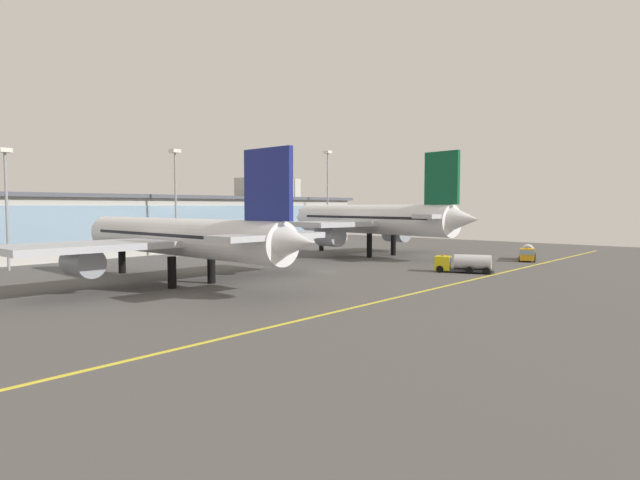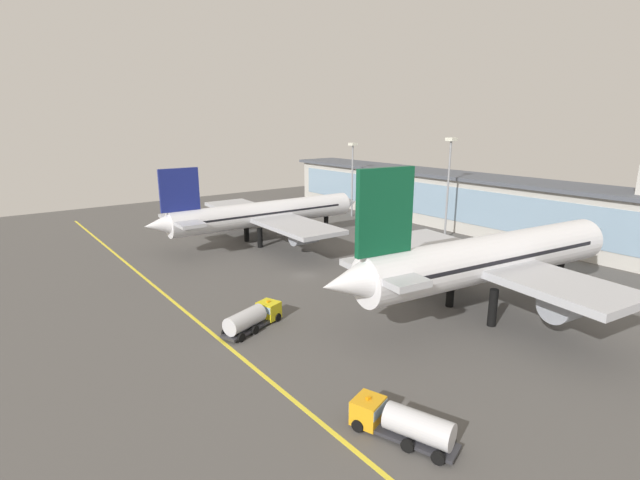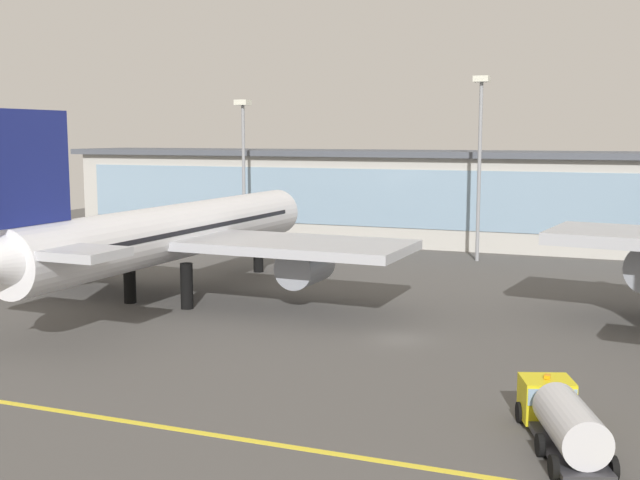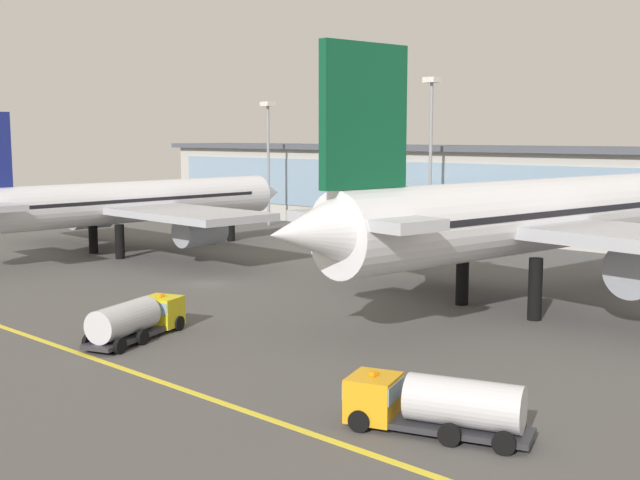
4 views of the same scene
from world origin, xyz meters
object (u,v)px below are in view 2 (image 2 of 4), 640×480
at_px(airliner_near_right, 490,259).
at_px(apron_light_mast_west, 449,173).
at_px(baggage_tug_near, 400,421).
at_px(apron_light_mast_centre, 352,167).
at_px(airliner_near_left, 265,214).
at_px(fuel_tanker_truck, 254,317).

height_order(airliner_near_right, apron_light_mast_west, apron_light_mast_west).
xyz_separation_m(baggage_tug_near, apron_light_mast_centre, (-71.90, 57.64, 11.79)).
bearing_deg(apron_light_mast_centre, airliner_near_left, -73.56).
height_order(airliner_near_left, apron_light_mast_centre, apron_light_mast_centre).
bearing_deg(fuel_tanker_truck, airliner_near_left, 37.72).
xyz_separation_m(airliner_near_right, apron_light_mast_centre, (-60.72, 28.60, 5.74)).
bearing_deg(airliner_near_right, apron_light_mast_centre, 72.59).
bearing_deg(apron_light_mast_west, airliner_near_left, -123.38).
bearing_deg(baggage_tug_near, apron_light_mast_centre, -57.64).
relative_size(apron_light_mast_west, apron_light_mast_centre, 1.11).
distance_m(baggage_tug_near, apron_light_mast_west, 71.30).
height_order(baggage_tug_near, apron_light_mast_centre, apron_light_mast_centre).
bearing_deg(airliner_near_right, fuel_tanker_truck, 160.28).
height_order(baggage_tug_near, apron_light_mast_west, apron_light_mast_west).
bearing_deg(fuel_tanker_truck, baggage_tug_near, -111.45).
height_order(airliner_near_left, fuel_tanker_truck, airliner_near_left).
distance_m(fuel_tanker_truck, baggage_tug_near, 25.85).
distance_m(airliner_near_right, baggage_tug_near, 31.70).
bearing_deg(baggage_tug_near, airliner_near_left, -40.30).
relative_size(airliner_near_left, airliner_near_right, 0.97).
xyz_separation_m(airliner_near_right, apron_light_mast_west, (-29.10, 28.32, 7.01)).
bearing_deg(airliner_near_left, baggage_tug_near, -109.52).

